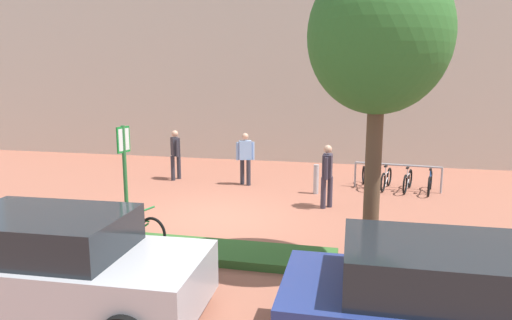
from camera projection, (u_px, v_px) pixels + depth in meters
ground_plane at (214, 218)px, 11.34m from camera, size 60.00×60.00×0.00m
building_facade at (279, 42)px, 19.01m from camera, size 28.00×1.20×10.00m
planter_strip at (162, 247)px, 9.15m from camera, size 7.00×1.10×0.16m
tree_sidewalk at (379, 38)px, 7.48m from camera, size 2.38×2.38×5.46m
parking_sign_post at (125, 169)px, 9.04m from camera, size 0.10×0.36×2.54m
bike_at_sign at (134, 228)px, 9.50m from camera, size 1.64×0.54×0.86m
bike_rack_cluster at (397, 179)px, 14.19m from camera, size 2.64×1.86×0.83m
bollard_steel at (316, 179)px, 13.70m from camera, size 0.16×0.16×0.90m
person_shirt_white at (245, 155)px, 14.79m from camera, size 0.57×0.37×1.72m
person_suited_dark at (327, 172)px, 12.09m from camera, size 0.31×0.61×1.72m
person_suited_navy at (175, 152)px, 15.57m from camera, size 0.43×0.51×1.72m
car_silver_sedan at (55, 266)px, 6.55m from camera, size 4.37×2.17×1.54m
car_navy_sedan at (459, 309)px, 5.32m from camera, size 4.33×2.09×1.54m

